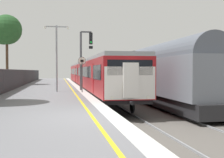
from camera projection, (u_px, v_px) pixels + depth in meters
name	position (u px, v px, depth m)	size (l,w,h in m)	color
ground	(171.00, 130.00, 11.00)	(17.40, 110.00, 1.21)	slate
commuter_train_at_platform	(90.00, 74.00, 34.18)	(2.83, 39.71, 3.81)	maroon
freight_train_adjacent_track	(139.00, 72.00, 28.09)	(2.60, 29.16, 4.61)	#232326
signal_gantry	(84.00, 53.00, 24.69)	(1.10, 0.24, 5.02)	#47474C
speed_limit_sign	(82.00, 70.00, 22.26)	(0.59, 0.08, 2.71)	#59595B
platform_lamp_mid	(57.00, 52.00, 23.04)	(2.00, 0.20, 5.25)	#93999E
background_tree_left	(6.00, 31.00, 34.94)	(3.59, 3.59, 8.41)	#473323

